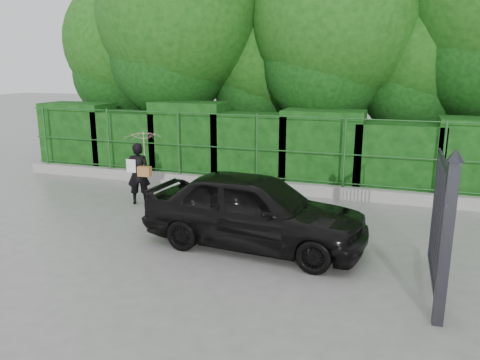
% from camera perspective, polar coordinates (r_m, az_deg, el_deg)
% --- Properties ---
extents(ground, '(80.00, 80.00, 0.00)m').
position_cam_1_polar(ground, '(8.93, -8.87, -8.29)').
color(ground, gray).
extents(kerb, '(14.00, 0.25, 0.30)m').
position_cam_1_polar(kerb, '(12.84, 0.32, -0.53)').
color(kerb, '#9E9E99').
rests_on(kerb, ground).
extents(fence, '(14.13, 0.06, 1.80)m').
position_cam_1_polar(fence, '(12.55, 1.28, 4.04)').
color(fence, '#1F5221').
rests_on(fence, kerb).
extents(hedge, '(14.20, 1.20, 2.28)m').
position_cam_1_polar(hedge, '(13.60, 1.37, 4.10)').
color(hedge, black).
rests_on(hedge, ground).
extents(trees, '(17.10, 6.15, 8.08)m').
position_cam_1_polar(trees, '(15.35, 8.62, 18.49)').
color(trees, black).
rests_on(trees, ground).
extents(gate, '(0.22, 2.33, 2.36)m').
position_cam_1_polar(gate, '(6.96, 23.53, -5.35)').
color(gate, '#24242A').
rests_on(gate, ground).
extents(woman, '(0.93, 0.93, 1.80)m').
position_cam_1_polar(woman, '(11.55, -11.86, 2.85)').
color(woman, black).
rests_on(woman, ground).
extents(car, '(4.33, 2.06, 1.43)m').
position_cam_1_polar(car, '(8.74, 1.76, -3.64)').
color(car, black).
rests_on(car, ground).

